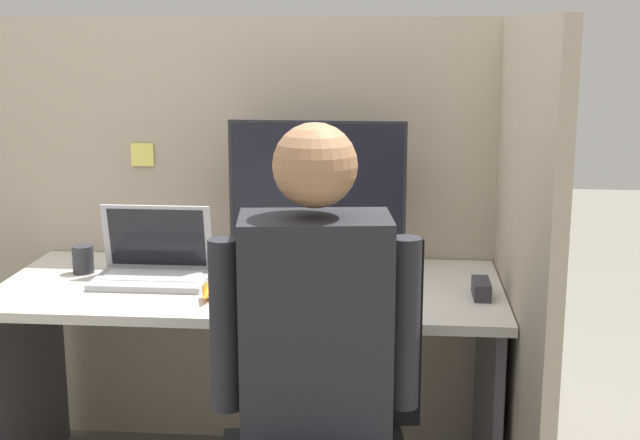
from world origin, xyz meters
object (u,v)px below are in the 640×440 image
object	(u,v)px
paper_box	(317,262)
carrot_toy	(207,294)
office_chair	(324,438)
stapler	(481,289)
laptop	(153,267)
person	(310,368)
pen_cup	(83,259)
monitor	(317,186)

from	to	relation	value
paper_box	carrot_toy	world-z (taller)	paper_box
office_chair	stapler	bearing A→B (deg)	53.94
laptop	office_chair	xyz separation A→B (m)	(0.60, -0.67, -0.24)
laptop	person	distance (m)	1.01
paper_box	stapler	distance (m)	0.58
laptop	pen_cup	bearing A→B (deg)	164.45
stapler	person	world-z (taller)	person
paper_box	office_chair	xyz separation A→B (m)	(0.09, -0.84, -0.22)
person	paper_box	bearing A→B (deg)	94.23
paper_box	laptop	distance (m)	0.54
monitor	office_chair	bearing A→B (deg)	-83.78
monitor	pen_cup	xyz separation A→B (m)	(-0.77, -0.11, -0.24)
paper_box	person	distance (m)	1.00
person	monitor	bearing A→B (deg)	94.22
paper_box	person	bearing A→B (deg)	-85.77
paper_box	carrot_toy	xyz separation A→B (m)	(-0.29, -0.38, -0.00)
laptop	stapler	world-z (taller)	laptop
paper_box	pen_cup	size ratio (longest dim) A/B	3.51
carrot_toy	office_chair	bearing A→B (deg)	-50.25
office_chair	pen_cup	size ratio (longest dim) A/B	10.65
stapler	pen_cup	bearing A→B (deg)	173.21
pen_cup	paper_box	bearing A→B (deg)	7.65
laptop	carrot_toy	xyz separation A→B (m)	(0.22, -0.21, -0.02)
laptop	person	size ratio (longest dim) A/B	0.27
stapler	office_chair	distance (m)	0.76
laptop	office_chair	size ratio (longest dim) A/B	0.37
paper_box	monitor	bearing A→B (deg)	90.00
monitor	office_chair	xyz separation A→B (m)	(0.09, -0.84, -0.48)
laptop	office_chair	world-z (taller)	office_chair
paper_box	stapler	size ratio (longest dim) A/B	2.48
paper_box	stapler	world-z (taller)	paper_box
office_chair	pen_cup	world-z (taller)	office_chair
monitor	office_chair	world-z (taller)	monitor
carrot_toy	pen_cup	distance (m)	0.55
laptop	pen_cup	xyz separation A→B (m)	(-0.26, 0.07, -0.00)
person	office_chair	bearing A→B (deg)	83.04
monitor	stapler	world-z (taller)	monitor
paper_box	monitor	world-z (taller)	monitor
carrot_toy	office_chair	xyz separation A→B (m)	(0.39, -0.46, -0.22)
laptop	pen_cup	size ratio (longest dim) A/B	3.89
office_chair	pen_cup	distance (m)	1.16
monitor	laptop	distance (m)	0.59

